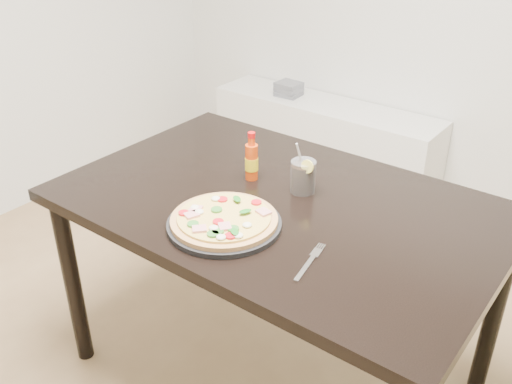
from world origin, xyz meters
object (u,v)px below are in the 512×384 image
Objects in this scene: hot_sauce_bottle at (252,161)px; fork at (311,261)px; dining_table at (278,222)px; plate at (224,224)px; cola_cup at (303,177)px; pizza at (224,219)px; media_console at (323,143)px.

hot_sauce_bottle is 0.51m from fork.
dining_table is 0.25m from plate.
plate is at bearing -67.10° from hot_sauce_bottle.
fork is at bearing -40.34° from dining_table.
fork is (0.42, -0.29, -0.06)m from hot_sauce_bottle.
cola_cup reaches higher than dining_table.
pizza is 1.83× the size of cola_cup.
dining_table is 4.12× the size of plate.
media_console is (-0.66, 1.69, -0.53)m from pizza.
dining_table is at bearing -21.73° from hot_sauce_bottle.
hot_sauce_bottle is at bearing 112.90° from plate.
cola_cup reaches higher than fork.
dining_table is 0.36m from fork.
hot_sauce_bottle is (-0.16, 0.06, 0.15)m from dining_table.
media_console is at bearing 115.31° from dining_table.
pizza is at bearing -67.21° from hot_sauce_bottle.
cola_cup is at bearing 115.98° from fork.
media_console is (-0.72, 1.37, -0.55)m from cola_cup.
media_console is (-0.95, 1.68, -0.50)m from fork.
fork is at bearing 1.53° from pizza.
fork is (0.30, 0.01, -0.01)m from plate.
plate is 0.24× the size of media_console.
cola_cup is at bearing 78.81° from plate.
cola_cup reaches higher than pizza.
cola_cup reaches higher than plate.
hot_sauce_bottle and cola_cup have the same top height.
plate is 1.96× the size of cola_cup.
plate reaches higher than media_console.
plate is 1.07× the size of pizza.
media_console is at bearing 111.20° from pizza.
plate reaches higher than dining_table.
hot_sauce_bottle is at bearing 112.79° from pizza.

